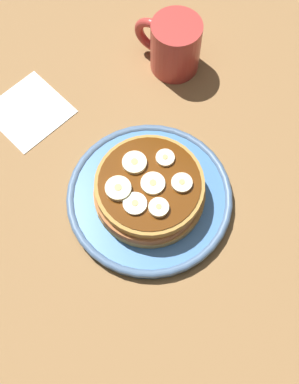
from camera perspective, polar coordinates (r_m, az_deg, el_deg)
The scene contains 12 objects.
ground_plane at distance 74.92cm, azimuth 0.00°, elevation -1.41°, with size 140.00×140.00×3.00cm, color olive.
plate at distance 72.54cm, azimuth 0.00°, elevation -0.63°, with size 23.93×23.93×2.02cm.
pancake_stack at distance 69.92cm, azimuth -0.12°, elevation 0.24°, with size 15.83×15.83×4.60cm.
banana_slice_0 at distance 67.45cm, azimuth 0.29°, elevation 0.80°, with size 3.32×3.32×0.72cm.
banana_slice_1 at distance 66.39cm, azimuth -1.69°, elevation -1.34°, with size 3.22×3.22×0.71cm.
banana_slice_2 at distance 69.34cm, azimuth 1.64°, elevation 3.94°, with size 2.63×2.63×0.71cm.
banana_slice_3 at distance 68.87cm, azimuth -1.72°, elevation 3.33°, with size 3.39×3.39×0.85cm.
banana_slice_4 at distance 67.66cm, azimuth 3.68°, elevation 1.01°, with size 2.87×2.87×0.81cm.
banana_slice_5 at distance 66.01cm, azimuth 1.04°, elevation -1.81°, with size 2.72×2.72×0.96cm.
banana_slice_6 at distance 67.19cm, azimuth -3.56°, elevation 0.37°, with size 3.54×3.54×1.01cm.
coffee_mug at distance 82.62cm, azimuth 2.73°, elevation 16.34°, with size 11.45×7.95×9.22cm.
napkin at distance 82.87cm, azimuth -13.48°, elevation 8.92°, with size 11.00×11.00×0.30cm, color white.
Camera 1 is at (-14.68, 24.63, 67.72)cm, focal length 47.08 mm.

